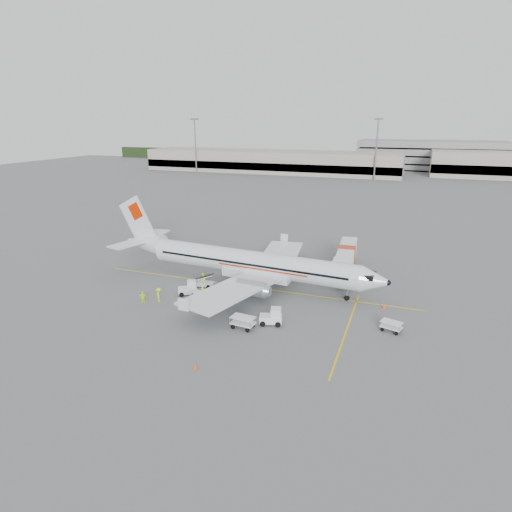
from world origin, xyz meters
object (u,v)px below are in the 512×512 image
object	(u,v)px
aircraft	(252,247)
tug_fore	(271,316)
tug_mid	(199,300)
belt_loader	(202,278)
jet_bridge	(346,261)
tug_aft	(187,288)

from	to	relation	value
aircraft	tug_fore	distance (m)	12.88
aircraft	tug_fore	size ratio (longest dim) A/B	15.80
aircraft	tug_mid	world-z (taller)	aircraft
belt_loader	tug_mid	xyz separation A→B (m)	(2.70, -6.03, -0.33)
aircraft	belt_loader	xyz separation A→B (m)	(-6.09, -2.98, -4.14)
jet_bridge	tug_fore	xyz separation A→B (m)	(-5.24, -18.84, -1.14)
tug_fore	tug_mid	bearing A→B (deg)	156.78
tug_mid	jet_bridge	bearing A→B (deg)	42.08
tug_mid	tug_aft	world-z (taller)	tug_aft
jet_bridge	tug_aft	xyz separation A→B (m)	(-17.91, -14.52, -1.17)
belt_loader	jet_bridge	bearing A→B (deg)	27.40
jet_bridge	belt_loader	bearing A→B (deg)	-151.01
jet_bridge	belt_loader	distance (m)	20.85
jet_bridge	tug_fore	world-z (taller)	jet_bridge
aircraft	tug_mid	xyz separation A→B (m)	(-3.39, -9.01, -4.48)
belt_loader	tug_aft	bearing A→B (deg)	-103.94
aircraft	belt_loader	world-z (taller)	aircraft
aircraft	tug_aft	distance (m)	9.99
tug_fore	tug_mid	size ratio (longest dim) A/B	1.11
belt_loader	tug_aft	distance (m)	3.19
aircraft	tug_aft	xyz separation A→B (m)	(-6.55, -6.13, -4.41)
jet_bridge	aircraft	bearing A→B (deg)	-147.63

